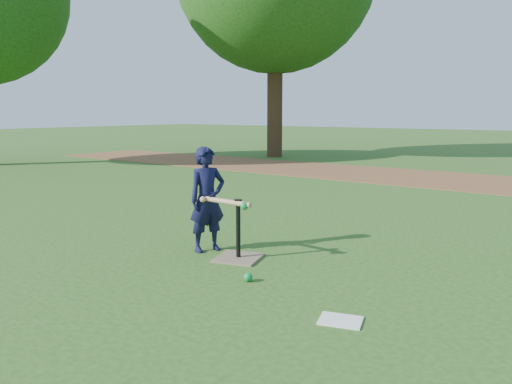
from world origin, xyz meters
The scene contains 7 objects.
ground centered at (0.00, 0.00, 0.00)m, with size 80.00×80.00×0.00m, color #285116.
dirt_strip centered at (0.00, 7.50, 0.01)m, with size 24.00×3.00×0.01m, color brown.
child centered at (-0.15, 0.23, 0.56)m, with size 0.41×0.27×1.12m, color black.
wiffle_ball_ground centered at (0.80, -0.30, 0.04)m, with size 0.08×0.08×0.08m, color #0C8C3A.
clipboard centered at (1.84, -0.58, 0.01)m, with size 0.30×0.23×0.01m, color white.
batting_tee centered at (0.31, 0.18, 0.11)m, with size 0.54×0.54×0.61m.
swing_action centered at (0.20, 0.15, 0.58)m, with size 0.63×0.11×0.08m.
Camera 1 is at (3.36, -3.64, 1.48)m, focal length 35.00 mm.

